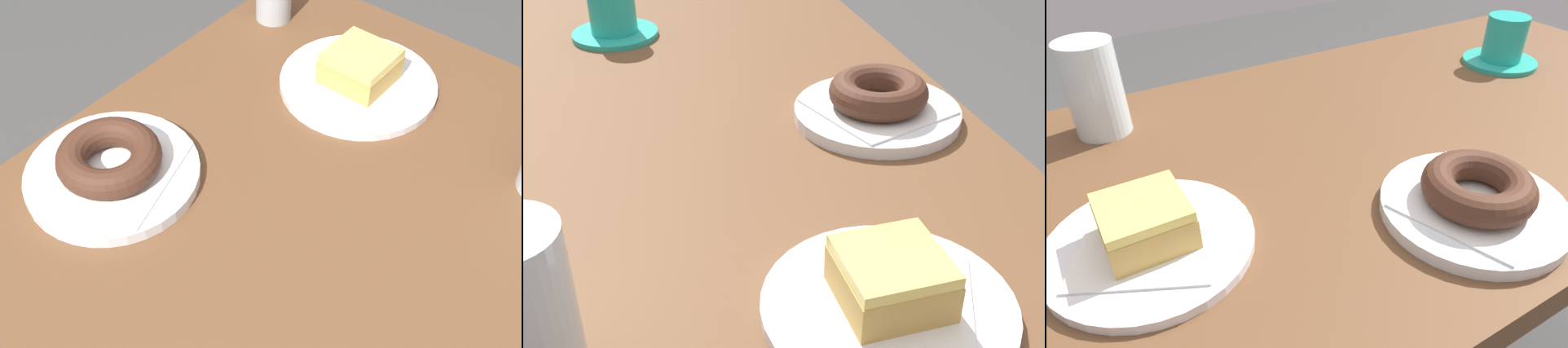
% 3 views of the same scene
% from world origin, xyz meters
% --- Properties ---
extents(plate_glazed_square, '(0.22, 0.22, 0.01)m').
position_xyz_m(plate_glazed_square, '(0.43, 0.07, 0.74)').
color(plate_glazed_square, white).
rests_on(plate_glazed_square, table).
extents(napkin_glazed_square, '(0.19, 0.19, 0.00)m').
position_xyz_m(napkin_glazed_square, '(0.43, 0.07, 0.75)').
color(napkin_glazed_square, white).
rests_on(napkin_glazed_square, plate_glazed_square).
extents(donut_glazed_square, '(0.09, 0.09, 0.05)m').
position_xyz_m(donut_glazed_square, '(0.43, 0.07, 0.77)').
color(donut_glazed_square, tan).
rests_on(donut_glazed_square, napkin_glazed_square).
extents(plate_chocolate_ring, '(0.22, 0.22, 0.02)m').
position_xyz_m(plate_chocolate_ring, '(0.09, 0.21, 0.74)').
color(plate_chocolate_ring, white).
rests_on(plate_chocolate_ring, table).
extents(napkin_chocolate_ring, '(0.19, 0.19, 0.00)m').
position_xyz_m(napkin_chocolate_ring, '(0.09, 0.21, 0.75)').
color(napkin_chocolate_ring, white).
rests_on(napkin_chocolate_ring, plate_chocolate_ring).
extents(donut_chocolate_ring, '(0.13, 0.13, 0.04)m').
position_xyz_m(donut_chocolate_ring, '(0.09, 0.21, 0.77)').
color(donut_chocolate_ring, '#46281B').
rests_on(donut_chocolate_ring, napkin_chocolate_ring).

